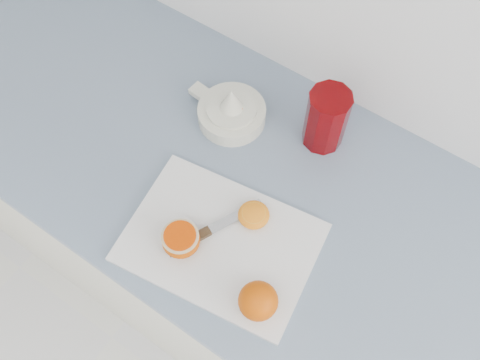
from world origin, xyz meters
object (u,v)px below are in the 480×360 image
(counter, at_px, (241,252))
(cutting_board, at_px, (221,242))
(red_tumbler, at_px, (326,121))
(half_orange, at_px, (181,240))
(citrus_juicer, at_px, (231,111))

(counter, distance_m, cutting_board, 0.48)
(counter, relative_size, red_tumbler, 16.36)
(cutting_board, bearing_deg, red_tumbler, 83.17)
(counter, distance_m, red_tumbler, 0.55)
(half_orange, distance_m, red_tumbler, 0.38)
(counter, bearing_deg, cutting_board, -70.19)
(cutting_board, relative_size, red_tumbler, 2.48)
(citrus_juicer, xyz_separation_m, red_tumbler, (0.19, 0.07, 0.04))
(cutting_board, height_order, half_orange, half_orange)
(counter, height_order, cutting_board, cutting_board)
(half_orange, distance_m, citrus_juicer, 0.32)
(counter, bearing_deg, citrus_juicer, 132.97)
(citrus_juicer, height_order, red_tumbler, red_tumbler)
(red_tumbler, bearing_deg, cutting_board, -96.83)
(half_orange, bearing_deg, counter, 88.78)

